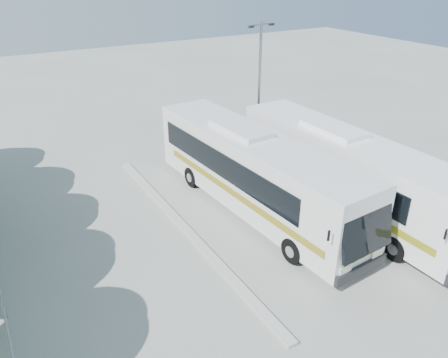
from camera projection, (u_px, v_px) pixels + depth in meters
ground at (250, 235)px, 19.53m from camera, size 100.00×100.00×0.00m
kerb_divider at (184, 227)px, 20.00m from camera, size 0.40×16.00×0.15m
coach_main at (254, 171)px, 20.70m from camera, size 3.59×13.70×3.76m
coach_adjacent at (346, 171)px, 20.85m from camera, size 2.96×13.36×3.70m
lamppost at (259, 84)px, 26.06m from camera, size 1.95×0.51×7.99m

